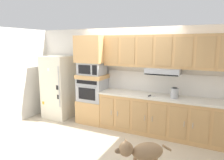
{
  "coord_description": "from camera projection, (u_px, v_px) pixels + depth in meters",
  "views": [
    {
      "loc": [
        1.86,
        -3.82,
        2.1
      ],
      "look_at": [
        -0.15,
        0.35,
        1.28
      ],
      "focal_mm": 32.82,
      "sensor_mm": 36.0,
      "label": 1
    }
  ],
  "objects": [
    {
      "name": "ground_plane",
      "position": [
        111.0,
        139.0,
        4.56
      ],
      "size": [
        9.6,
        9.6,
        0.0
      ],
      "primitive_type": "plane",
      "color": "beige"
    },
    {
      "name": "back_kitchen_wall",
      "position": [
        130.0,
        77.0,
        5.32
      ],
      "size": [
        6.2,
        0.12,
        2.5
      ],
      "primitive_type": "cube",
      "color": "silver",
      "rests_on": "ground"
    },
    {
      "name": "side_panel_left",
      "position": [
        18.0,
        76.0,
        5.53
      ],
      "size": [
        0.12,
        7.1,
        2.5
      ],
      "primitive_type": "cube",
      "color": "silver",
      "rests_on": "ground"
    },
    {
      "name": "refrigerator",
      "position": [
        59.0,
        87.0,
        5.87
      ],
      "size": [
        0.76,
        0.73,
        1.76
      ],
      "color": "silver",
      "rests_on": "ground"
    },
    {
      "name": "oven_base_cabinet",
      "position": [
        93.0,
        111.0,
        5.56
      ],
      "size": [
        0.74,
        0.62,
        0.6
      ],
      "primitive_type": "cube",
      "color": "tan",
      "rests_on": "ground"
    },
    {
      "name": "built_in_oven",
      "position": [
        93.0,
        89.0,
        5.45
      ],
      "size": [
        0.7,
        0.62,
        0.6
      ],
      "color": "#A8AAAF",
      "rests_on": "oven_base_cabinet"
    },
    {
      "name": "appliance_mid_shelf",
      "position": [
        92.0,
        76.0,
        5.4
      ],
      "size": [
        0.74,
        0.62,
        0.1
      ],
      "primitive_type": "cube",
      "color": "tan",
      "rests_on": "built_in_oven"
    },
    {
      "name": "microwave",
      "position": [
        92.0,
        68.0,
        5.36
      ],
      "size": [
        0.64,
        0.54,
        0.32
      ],
      "color": "#A8AAAF",
      "rests_on": "appliance_mid_shelf"
    },
    {
      "name": "appliance_upper_cabinet",
      "position": [
        92.0,
        49.0,
        5.27
      ],
      "size": [
        0.74,
        0.62,
        0.68
      ],
      "primitive_type": "cube",
      "color": "tan",
      "rests_on": "microwave"
    },
    {
      "name": "lower_cabinet_run",
      "position": [
        161.0,
        116.0,
        4.75
      ],
      "size": [
        2.94,
        0.63,
        0.88
      ],
      "color": "tan",
      "rests_on": "ground"
    },
    {
      "name": "countertop_slab",
      "position": [
        162.0,
        97.0,
        4.67
      ],
      "size": [
        2.98,
        0.64,
        0.04
      ],
      "primitive_type": "cube",
      "color": "silver",
      "rests_on": "lower_cabinet_run"
    },
    {
      "name": "backsplash_panel",
      "position": [
        165.0,
        83.0,
        4.88
      ],
      "size": [
        2.98,
        0.02,
        0.5
      ],
      "primitive_type": "cube",
      "color": "silver",
      "rests_on": "countertop_slab"
    },
    {
      "name": "upper_cabinet_with_hood",
      "position": [
        165.0,
        53.0,
        4.6
      ],
      "size": [
        2.94,
        0.48,
        0.88
      ],
      "color": "tan",
      "rests_on": "backsplash_panel"
    },
    {
      "name": "screwdriver",
      "position": [
        150.0,
        96.0,
        4.65
      ],
      "size": [
        0.14,
        0.13,
        0.03
      ],
      "color": "black",
      "rests_on": "countertop_slab"
    },
    {
      "name": "electric_kettle",
      "position": [
        174.0,
        93.0,
        4.48
      ],
      "size": [
        0.17,
        0.17,
        0.24
      ],
      "color": "#A8AAAF",
      "rests_on": "countertop_slab"
    },
    {
      "name": "dog",
      "position": [
        143.0,
        152.0,
        3.17
      ],
      "size": [
        0.78,
        0.6,
        0.66
      ],
      "rotation": [
        0.0,
        0.0,
        -2.51
      ],
      "color": "#997551",
      "rests_on": "ground"
    }
  ]
}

